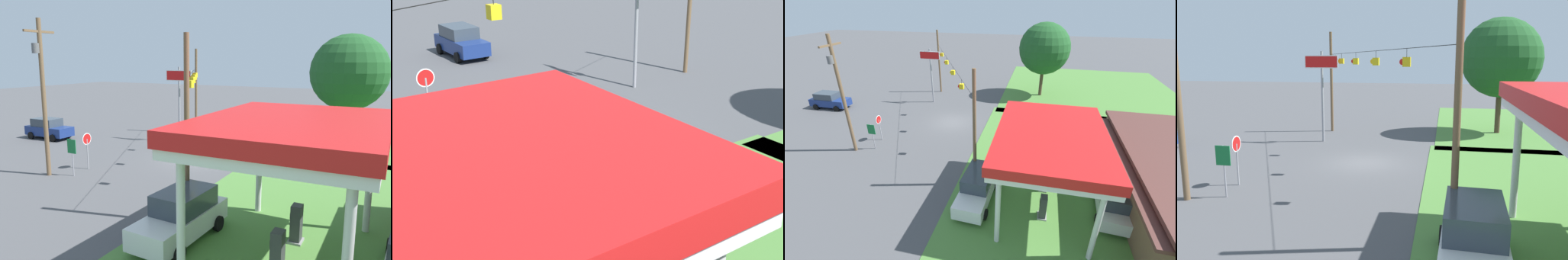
% 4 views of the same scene
% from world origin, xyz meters
% --- Properties ---
extents(ground_plane, '(160.00, 160.00, 0.00)m').
position_xyz_m(ground_plane, '(0.00, 0.00, 0.00)').
color(ground_plane, '#4C4C4F').
extents(grass_verge_opposite_corner, '(24.00, 24.00, 0.04)m').
position_xyz_m(grass_verge_opposite_corner, '(-16.00, 16.00, 0.02)').
color(grass_verge_opposite_corner, '#4C7F38').
rests_on(grass_verge_opposite_corner, ground).
extents(gas_station_canopy, '(8.86, 6.25, 5.31)m').
position_xyz_m(gas_station_canopy, '(10.64, 9.80, 4.80)').
color(gas_station_canopy, silver).
rests_on(gas_station_canopy, ground).
extents(fuel_pump_near, '(0.71, 0.56, 1.60)m').
position_xyz_m(fuel_pump_near, '(9.30, 9.80, 0.76)').
color(fuel_pump_near, gray).
rests_on(fuel_pump_near, ground).
extents(fuel_pump_far, '(0.71, 0.56, 1.60)m').
position_xyz_m(fuel_pump_far, '(11.97, 9.80, 0.76)').
color(fuel_pump_far, gray).
rests_on(fuel_pump_far, ground).
extents(car_at_pumps_front, '(5.05, 2.30, 2.06)m').
position_xyz_m(car_at_pumps_front, '(11.21, 5.56, 1.04)').
color(car_at_pumps_front, white).
rests_on(car_at_pumps_front, ground).
extents(car_at_pumps_rear, '(5.12, 2.34, 1.90)m').
position_xyz_m(car_at_pumps_rear, '(10.38, 14.05, 0.97)').
color(car_at_pumps_rear, white).
rests_on(car_at_pumps_rear, ground).
extents(car_on_crossroad, '(2.16, 4.62, 1.93)m').
position_xyz_m(car_on_crossroad, '(-0.76, -16.06, 0.98)').
color(car_on_crossroad, navy).
rests_on(car_on_crossroad, ground).
extents(stop_sign_roadside, '(0.80, 0.08, 2.50)m').
position_xyz_m(stop_sign_roadside, '(5.25, -5.34, 1.81)').
color(stop_sign_roadside, '#99999E').
rests_on(stop_sign_roadside, ground).
extents(stop_sign_overhead, '(0.22, 2.55, 6.77)m').
position_xyz_m(stop_sign_overhead, '(-5.43, -4.42, 4.86)').
color(stop_sign_overhead, gray).
rests_on(stop_sign_overhead, ground).
extents(route_sign, '(0.10, 0.70, 2.40)m').
position_xyz_m(route_sign, '(6.93, -5.01, 1.71)').
color(route_sign, gray).
rests_on(route_sign, ground).
extents(utility_pole_main, '(2.20, 0.44, 9.85)m').
position_xyz_m(utility_pole_main, '(7.57, -6.55, 5.51)').
color(utility_pole_main, brown).
rests_on(utility_pole_main, ground).
extents(signal_span_gantry, '(19.80, 10.24, 8.47)m').
position_xyz_m(signal_span_gantry, '(0.00, -0.01, 4.63)').
color(signal_span_gantry, brown).
rests_on(signal_span_gantry, ground).
extents(tree_west_verge, '(6.56, 6.56, 9.60)m').
position_xyz_m(tree_west_verge, '(-11.40, 9.04, 6.31)').
color(tree_west_verge, '#4C3828').
rests_on(tree_west_verge, ground).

